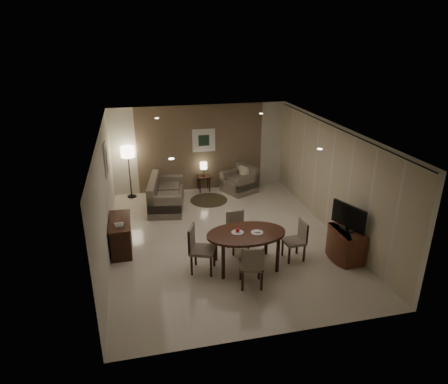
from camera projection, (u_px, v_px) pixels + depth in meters
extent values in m
cube|color=beige|center=(226.00, 238.00, 9.87)|extent=(5.50, 7.00, 0.00)
cube|color=white|center=(226.00, 131.00, 8.86)|extent=(5.50, 7.00, 0.00)
cube|color=brown|center=(201.00, 148.00, 12.53)|extent=(5.50, 0.00, 2.70)
cube|color=silver|center=(105.00, 197.00, 8.80)|extent=(0.00, 7.00, 2.70)
cube|color=silver|center=(333.00, 178.00, 9.94)|extent=(0.00, 7.00, 2.70)
cube|color=brown|center=(201.00, 148.00, 12.52)|extent=(3.96, 0.03, 2.70)
cylinder|color=black|center=(336.00, 127.00, 9.44)|extent=(0.03, 6.80, 0.03)
cube|color=silver|center=(204.00, 140.00, 12.42)|extent=(0.72, 0.03, 0.72)
cube|color=#1C3222|center=(204.00, 140.00, 12.41)|extent=(0.34, 0.01, 0.34)
cube|color=silver|center=(106.00, 160.00, 9.70)|extent=(0.03, 0.60, 0.80)
cube|color=gray|center=(107.00, 160.00, 9.70)|extent=(0.01, 0.46, 0.64)
cylinder|color=white|center=(171.00, 159.00, 6.95)|extent=(0.10, 0.10, 0.01)
cylinder|color=white|center=(320.00, 149.00, 7.53)|extent=(0.10, 0.10, 0.01)
cylinder|color=white|center=(157.00, 118.00, 10.21)|extent=(0.10, 0.10, 0.01)
cylinder|color=white|center=(261.00, 114.00, 10.79)|extent=(0.10, 0.10, 0.01)
cylinder|color=white|center=(238.00, 232.00, 8.42)|extent=(0.26, 0.26, 0.02)
cylinder|color=white|center=(257.00, 233.00, 8.41)|extent=(0.26, 0.26, 0.02)
sphere|color=red|center=(238.00, 230.00, 8.40)|extent=(0.09, 0.09, 0.09)
cube|color=white|center=(257.00, 232.00, 8.41)|extent=(0.12, 0.08, 0.03)
cylinder|color=#473C27|center=(209.00, 200.00, 12.09)|extent=(1.13, 1.13, 0.01)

